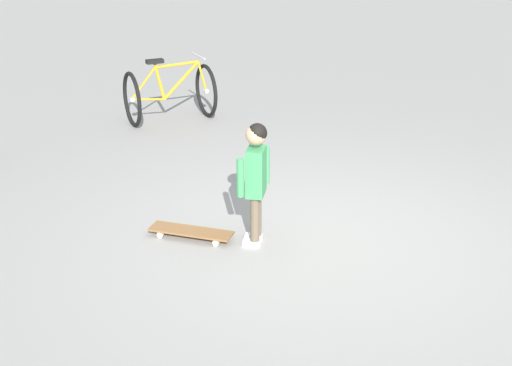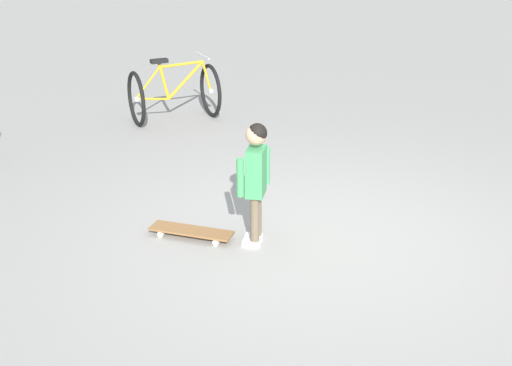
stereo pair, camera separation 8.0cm
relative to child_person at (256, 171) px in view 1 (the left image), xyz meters
The scene contains 4 objects.
ground_plane 0.87m from the child_person, 99.41° to the right, with size 50.00×50.00×0.00m, color gray.
child_person is the anchor object (origin of this frame).
skateboard 0.82m from the child_person, 66.42° to the left, with size 0.54×0.72×0.07m.
bicycle_near 3.74m from the child_person, ahead, with size 0.91×1.19×0.85m.
Camera 1 is at (-5.01, 1.84, 2.68)m, focal length 48.60 mm.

